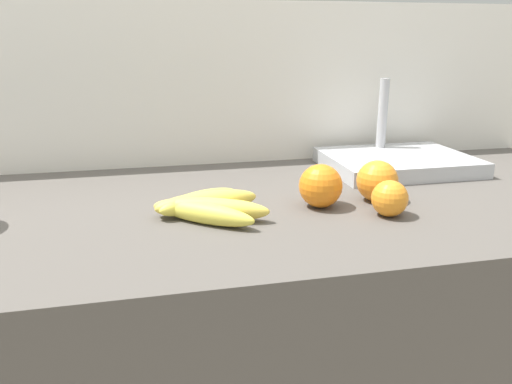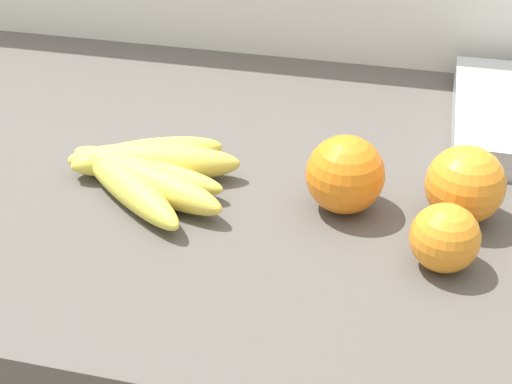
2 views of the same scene
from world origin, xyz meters
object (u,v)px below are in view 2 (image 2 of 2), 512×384
banana_bunch (145,171)px  orange_right (465,185)px  orange_back_right (345,175)px  orange_back_left (445,238)px

banana_bunch → orange_right: size_ratio=2.59×
banana_bunch → orange_back_right: (0.21, 0.01, 0.02)m
banana_bunch → orange_right: 0.33m
orange_back_left → orange_back_right: (-0.10, 0.07, 0.01)m
orange_right → banana_bunch: bearing=-176.8°
orange_back_left → orange_back_right: 0.13m
orange_back_right → orange_back_left: bearing=-36.1°
orange_back_left → orange_back_right: size_ratio=0.80×
orange_back_right → orange_right: (0.12, 0.01, -0.00)m
orange_right → orange_back_left: bearing=-101.2°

